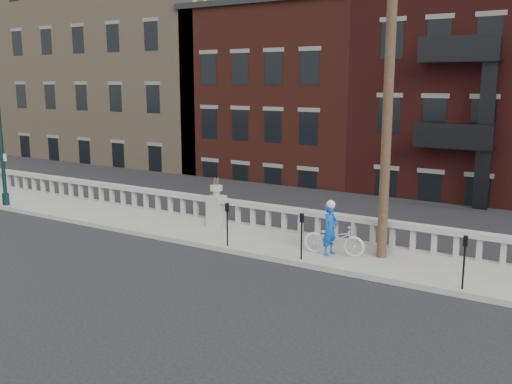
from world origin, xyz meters
The scene contains 12 objects.
ground centered at (0.00, 0.00, 0.00)m, with size 120.00×120.00×0.00m, color black.
sidewalk centered at (0.00, 3.00, 0.07)m, with size 32.00×2.20×0.15m, color #99968E.
balustrade centered at (0.00, 3.95, 0.64)m, with size 28.00×0.34×1.03m.
planter_pedestal centered at (0.00, 3.95, 0.83)m, with size 0.55×0.55×1.76m.
lower_level centered at (0.56, 23.04, 2.63)m, with size 80.00×44.00×20.80m.
utility_pole centered at (6.20, 3.60, 5.24)m, with size 1.60×0.28×10.00m.
streetlight_pole centered at (-9.50, 2.15, 2.21)m, with size 0.40×0.28×5.20m.
parking_meter_a centered at (1.72, 2.15, 1.00)m, with size 0.10×0.09×1.36m.
parking_meter_b centered at (4.32, 2.15, 1.00)m, with size 0.10×0.09×1.36m.
parking_meter_c centered at (8.81, 2.15, 1.00)m, with size 0.10×0.09×1.36m.
bicycle centered at (4.91, 3.09, 0.63)m, with size 0.64×1.82×0.96m, color silver.
cyclist centered at (4.82, 3.01, 0.92)m, with size 0.56×0.37×1.54m, color #0C48B4.
Camera 1 is at (11.62, -11.90, 5.20)m, focal length 40.00 mm.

